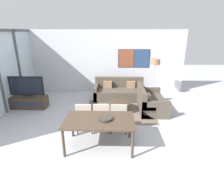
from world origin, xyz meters
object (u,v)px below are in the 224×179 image
Objects in this scene: coffee_table at (120,104)px; fruit_bowl at (105,118)px; dining_chair_right at (119,116)px; sofa_main at (119,92)px; dining_chair_centre at (102,116)px; dining_table at (99,122)px; sofa_side at (149,102)px; tv_console at (29,102)px; dining_chair_left at (85,116)px; floor_lamp at (155,65)px; television at (26,87)px.

fruit_bowl is (-0.38, -2.04, 0.51)m from coffee_table.
dining_chair_right is 0.80m from fruit_bowl.
dining_chair_right reaches higher than sofa_main.
dining_chair_centre is at bearing 101.83° from fruit_bowl.
sofa_main is 2.33× the size of dining_chair_right.
dining_table is at bearing -90.00° from dining_chair_centre.
sofa_side is 0.95× the size of dining_table.
coffee_table is at bearing 75.48° from dining_table.
coffee_table is 2.14m from fruit_bowl.
coffee_table is at bearing -3.70° from tv_console.
dining_chair_left is 0.95m from fruit_bowl.
sofa_main is 1.28m from coffee_table.
dining_chair_centre is at bearing -101.28° from sofa_main.
sofa_main is 1.24× the size of floor_lamp.
dining_chair_left is 0.47m from dining_chair_centre.
dining_chair_centre is 0.75m from fruit_bowl.
dining_chair_centre is at bearing 90.00° from dining_table.
floor_lamp is at bearing 59.66° from dining_table.
television is 3.74× the size of fruit_bowl.
tv_console is 3.65m from dining_table.
dining_table is at bearing 144.10° from sofa_side.
coffee_table is (3.37, -0.22, -0.56)m from television.
floor_lamp is (1.44, 1.33, 1.18)m from coffee_table.
television is 4.47m from sofa_side.
coffee_table is (0.00, -1.28, -0.02)m from sofa_main.
sofa_side is at bearing -46.08° from sofa_main.
tv_console is at bearing 151.03° from dining_chair_centre.
sofa_side is 2.22m from dining_chair_centre.
coffee_table is 2.41× the size of fruit_bowl.
sofa_main is 2.33× the size of dining_chair_centre.
dining_table is 4.94× the size of fruit_bowl.
dining_chair_right is (3.32, -1.58, 0.28)m from tv_console.
floor_lamp is (1.83, 3.37, 0.67)m from fruit_bowl.
sofa_main is 2.65m from dining_chair_right.
tv_console is 0.81× the size of dining_table.
fruit_bowl is at bearing 146.76° from sofa_side.
floor_lamp is (1.97, 2.69, 0.94)m from dining_chair_centre.
tv_console is at bearing -162.57° from sofa_main.
tv_console is 3.54m from sofa_main.
fruit_bowl is (0.14, -0.01, 0.11)m from dining_table.
television is 4.98m from floor_lamp.
dining_chair_centre is at bearing -111.16° from coffee_table.
television is 1.41× the size of dining_chair_centre.
dining_chair_left is 2.66× the size of fruit_bowl.
coffee_table is 1.71m from dining_chair_left.
dining_chair_centre is at bearing 133.84° from sofa_side.
dining_table is 0.83m from dining_chair_right.
sofa_side is 2.59m from dining_chair_left.
dining_chair_left reaches higher than fruit_bowl.
television is at bearing 154.54° from dining_chair_right.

